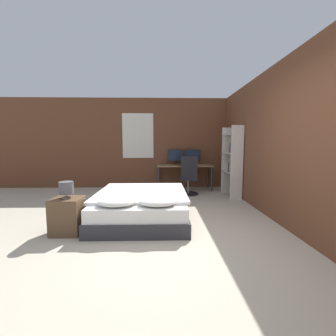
{
  "coord_description": "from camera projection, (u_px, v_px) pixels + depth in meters",
  "views": [
    {
      "loc": [
        -0.1,
        -2.66,
        1.33
      ],
      "look_at": [
        0.03,
        2.76,
        0.75
      ],
      "focal_mm": 24.0,
      "sensor_mm": 36.0,
      "label": 1
    }
  ],
  "objects": [
    {
      "name": "keyboard",
      "position": [
        185.0,
        165.0,
        6.3
      ],
      "size": [
        0.41,
        0.13,
        0.02
      ],
      "color": "black",
      "rests_on": "desk"
    },
    {
      "name": "bookshelf",
      "position": [
        233.0,
        159.0,
        5.61
      ],
      "size": [
        0.3,
        0.82,
        1.77
      ],
      "color": "beige",
      "rests_on": "ground_plane"
    },
    {
      "name": "wall_side_right",
      "position": [
        267.0,
        143.0,
        4.19
      ],
      "size": [
        0.06,
        12.0,
        2.7
      ],
      "color": "brown",
      "rests_on": "ground_plane"
    },
    {
      "name": "bed",
      "position": [
        142.0,
        205.0,
        4.02
      ],
      "size": [
        1.58,
        1.96,
        0.55
      ],
      "color": "#2D2D33",
      "rests_on": "ground_plane"
    },
    {
      "name": "desk",
      "position": [
        185.0,
        168.0,
        6.54
      ],
      "size": [
        1.59,
        0.66,
        0.72
      ],
      "color": "#846042",
      "rests_on": "ground_plane"
    },
    {
      "name": "wall_back",
      "position": [
        165.0,
        143.0,
        6.85
      ],
      "size": [
        12.0,
        0.08,
        2.7
      ],
      "color": "brown",
      "rests_on": "ground_plane"
    },
    {
      "name": "ground_plane",
      "position": [
        171.0,
        251.0,
        2.79
      ],
      "size": [
        20.0,
        20.0,
        0.0
      ],
      "primitive_type": "plane",
      "color": "#B2A893"
    },
    {
      "name": "monitor_left",
      "position": [
        175.0,
        156.0,
        6.73
      ],
      "size": [
        0.46,
        0.16,
        0.44
      ],
      "color": "black",
      "rests_on": "desk"
    },
    {
      "name": "nightstand",
      "position": [
        68.0,
        216.0,
        3.34
      ],
      "size": [
        0.42,
        0.4,
        0.53
      ],
      "color": "brown",
      "rests_on": "ground_plane"
    },
    {
      "name": "bedside_lamp",
      "position": [
        66.0,
        188.0,
        3.3
      ],
      "size": [
        0.2,
        0.2,
        0.25
      ],
      "color": "gray",
      "rests_on": "nightstand"
    },
    {
      "name": "monitor_right",
      "position": [
        192.0,
        156.0,
        6.74
      ],
      "size": [
        0.46,
        0.16,
        0.44
      ],
      "color": "black",
      "rests_on": "desk"
    },
    {
      "name": "office_chair",
      "position": [
        189.0,
        180.0,
        5.86
      ],
      "size": [
        0.52,
        0.52,
        1.02
      ],
      "color": "black",
      "rests_on": "ground_plane"
    },
    {
      "name": "computer_mouse",
      "position": [
        196.0,
        165.0,
        6.31
      ],
      "size": [
        0.07,
        0.05,
        0.04
      ],
      "color": "black",
      "rests_on": "desk"
    }
  ]
}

